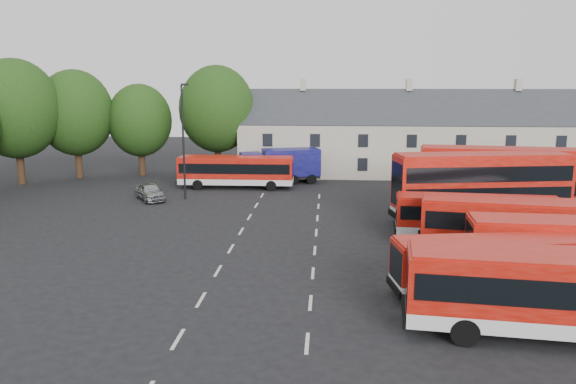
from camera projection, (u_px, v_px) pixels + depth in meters
name	position (u px, v px, depth m)	size (l,w,h in m)	color
ground	(225.00, 259.00, 31.45)	(140.00, 140.00, 0.00)	black
lane_markings	(273.00, 250.00, 33.23)	(5.15, 33.80, 0.01)	beige
treeline	(35.00, 117.00, 50.56)	(29.92, 32.59, 12.01)	black
terrace_houses	(407.00, 139.00, 59.09)	(35.70, 7.13, 10.06)	beige
bus_row_a	(569.00, 289.00, 21.23)	(12.29, 4.09, 3.41)	silver
bus_row_b	(499.00, 262.00, 25.79)	(9.93, 3.74, 2.74)	silver
bus_row_d	(526.00, 223.00, 31.56)	(11.80, 4.45, 3.26)	silver
bus_row_e	(477.00, 214.00, 34.90)	(10.06, 3.08, 2.80)	silver
bus_dd_south	(481.00, 184.00, 38.89)	(12.34, 4.74, 4.94)	silver
bus_dd_north	(503.00, 176.00, 41.98)	(12.36, 4.29, 4.96)	silver
bus_north	(236.00, 169.00, 52.06)	(10.59, 2.49, 2.99)	silver
box_truck	(281.00, 164.00, 54.65)	(8.02, 4.43, 3.35)	black
silver_car	(150.00, 192.00, 47.06)	(1.70, 4.23, 1.44)	#9A9CA1
lamppost	(183.00, 138.00, 46.56)	(0.66, 0.26, 9.65)	black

